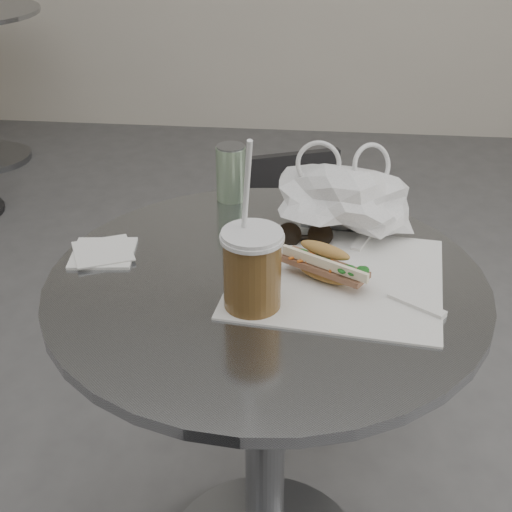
# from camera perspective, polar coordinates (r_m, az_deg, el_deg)

# --- Properties ---
(cafe_table) EXTENTS (0.76, 0.76, 0.74)m
(cafe_table) POSITION_cam_1_polar(r_m,az_deg,el_deg) (1.39, 0.77, -11.56)
(cafe_table) COLOR slate
(cafe_table) RESTS_ON ground
(chair_far) EXTENTS (0.38, 0.41, 0.69)m
(chair_far) POSITION_cam_1_polar(r_m,az_deg,el_deg) (1.94, 3.47, -3.79)
(chair_far) COLOR #29292C
(chair_far) RESTS_ON ground
(sandwich_paper) EXTENTS (0.39, 0.37, 0.00)m
(sandwich_paper) POSITION_cam_1_polar(r_m,az_deg,el_deg) (1.23, 6.48, -1.69)
(sandwich_paper) COLOR white
(sandwich_paper) RESTS_ON cafe_table
(banh_mi) EXTENTS (0.20, 0.16, 0.06)m
(banh_mi) POSITION_cam_1_polar(r_m,az_deg,el_deg) (1.21, 5.48, -0.59)
(banh_mi) COLOR #AD8141
(banh_mi) RESTS_ON sandwich_paper
(iced_coffee) EXTENTS (0.10, 0.10, 0.29)m
(iced_coffee) POSITION_cam_1_polar(r_m,az_deg,el_deg) (1.12, -0.31, -1.03)
(iced_coffee) COLOR brown
(iced_coffee) RESTS_ON cafe_table
(sunglasses) EXTENTS (0.11, 0.03, 0.05)m
(sunglasses) POSITION_cam_1_polar(r_m,az_deg,el_deg) (1.32, 3.89, 1.58)
(sunglasses) COLOR black
(sunglasses) RESTS_ON cafe_table
(plastic_bag) EXTENTS (0.29, 0.25, 0.12)m
(plastic_bag) POSITION_cam_1_polar(r_m,az_deg,el_deg) (1.37, 6.97, 4.42)
(plastic_bag) COLOR white
(plastic_bag) RESTS_ON cafe_table
(napkin_stack) EXTENTS (0.14, 0.14, 0.01)m
(napkin_stack) POSITION_cam_1_polar(r_m,az_deg,el_deg) (1.32, -12.14, 0.27)
(napkin_stack) COLOR white
(napkin_stack) RESTS_ON cafe_table
(drink_can) EXTENTS (0.06, 0.06, 0.12)m
(drink_can) POSITION_cam_1_polar(r_m,az_deg,el_deg) (1.49, -2.01, 6.68)
(drink_can) COLOR #5F9657
(drink_can) RESTS_ON cafe_table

